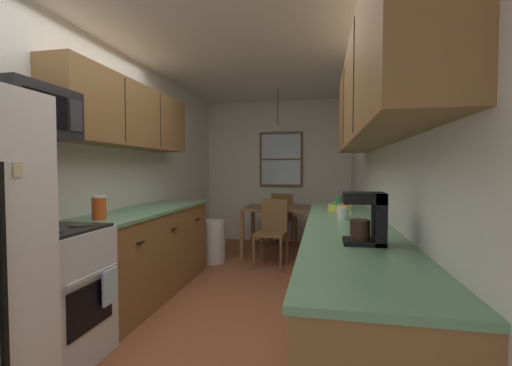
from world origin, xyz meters
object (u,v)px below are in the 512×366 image
(stove_range, at_px, (49,295))
(mug_by_coffeemaker, at_px, (342,213))
(storage_canister, at_px, (99,208))
(trash_bin, at_px, (213,241))
(microwave_over_range, at_px, (29,112))
(coffee_maker, at_px, (369,217))
(table_serving_bowl, at_px, (279,205))
(dining_chair_near, at_px, (272,229))
(mug_spare, at_px, (340,200))
(dining_table, at_px, (278,214))
(dining_chair_far, at_px, (283,216))
(fruit_bowl, at_px, (340,207))

(stove_range, distance_m, mug_by_coffeemaker, 2.23)
(storage_canister, bearing_deg, trash_bin, 81.71)
(storage_canister, bearing_deg, microwave_over_range, -101.29)
(coffee_maker, bearing_deg, table_serving_bowl, 105.77)
(dining_chair_near, height_order, mug_by_coffeemaker, mug_by_coffeemaker)
(mug_spare, bearing_deg, dining_table, 128.97)
(dining_chair_far, bearing_deg, coffee_maker, -76.66)
(coffee_maker, relative_size, mug_spare, 2.37)
(coffee_maker, distance_m, fruit_bowl, 1.51)
(microwave_over_range, relative_size, table_serving_bowl, 3.42)
(trash_bin, relative_size, table_serving_bowl, 3.55)
(dining_chair_near, bearing_deg, dining_table, 91.01)
(storage_canister, xyz_separation_m, mug_spare, (2.00, 1.61, -0.04))
(dining_table, height_order, dining_chair_near, dining_chair_near)
(storage_canister, bearing_deg, mug_spare, 38.70)
(dining_chair_far, height_order, trash_bin, dining_chair_far)
(trash_bin, bearing_deg, dining_table, 37.12)
(mug_spare, bearing_deg, fruit_bowl, -92.57)
(stove_range, xyz_separation_m, coffee_maker, (2.05, 0.01, 0.58))
(dining_chair_near, xyz_separation_m, mug_spare, (0.86, -0.45, 0.45))
(stove_range, xyz_separation_m, trash_bin, (0.29, 2.60, -0.17))
(dining_chair_far, xyz_separation_m, mug_by_coffeemaker, (0.82, -2.92, 0.45))
(stove_range, relative_size, fruit_bowl, 4.66)
(microwave_over_range, height_order, storage_canister, microwave_over_range)
(stove_range, bearing_deg, dining_chair_near, 66.40)
(dining_chair_near, bearing_deg, fruit_bowl, -52.28)
(mug_by_coffeemaker, bearing_deg, microwave_over_range, -155.75)
(microwave_over_range, height_order, trash_bin, microwave_over_range)
(mug_spare, bearing_deg, trash_bin, 165.10)
(dining_chair_far, bearing_deg, trash_bin, -123.94)
(fruit_bowl, bearing_deg, dining_chair_far, 109.53)
(mug_by_coffeemaker, relative_size, table_serving_bowl, 0.69)
(stove_range, bearing_deg, mug_spare, 47.04)
(coffee_maker, bearing_deg, trash_bin, 124.20)
(mug_by_coffeemaker, height_order, fruit_bowl, mug_by_coffeemaker)
(trash_bin, bearing_deg, storage_canister, -98.29)
(table_serving_bowl, bearing_deg, stove_range, -109.25)
(mug_spare, relative_size, fruit_bowl, 0.51)
(storage_canister, bearing_deg, mug_by_coffeemaker, 11.34)
(microwave_over_range, xyz_separation_m, coffee_maker, (2.16, 0.01, -0.64))
(fruit_bowl, xyz_separation_m, table_serving_bowl, (-0.83, 1.74, -0.17))
(dining_table, bearing_deg, coffee_maker, -73.90)
(microwave_over_range, height_order, coffee_maker, microwave_over_range)
(dining_chair_near, distance_m, trash_bin, 0.86)
(microwave_over_range, xyz_separation_m, mug_by_coffeemaker, (2.08, 0.93, -0.74))
(trash_bin, xyz_separation_m, storage_canister, (-0.30, -2.06, 0.70))
(microwave_over_range, height_order, fruit_bowl, microwave_over_range)
(stove_range, distance_m, fruit_bowl, 2.53)
(stove_range, xyz_separation_m, fruit_bowl, (1.97, 1.52, 0.46))
(fruit_bowl, relative_size, table_serving_bowl, 1.41)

